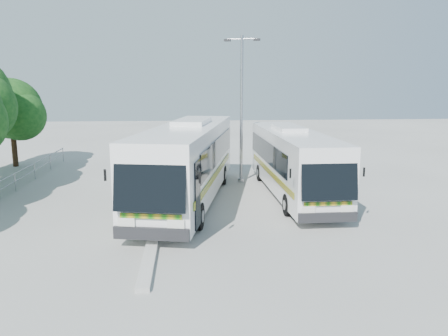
{
  "coord_description": "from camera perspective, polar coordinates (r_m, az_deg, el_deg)",
  "views": [
    {
      "loc": [
        -1.03,
        -16.98,
        5.51
      ],
      "look_at": [
        0.53,
        1.5,
        1.93
      ],
      "focal_mm": 35.0,
      "sensor_mm": 36.0,
      "label": 1
    }
  ],
  "objects": [
    {
      "name": "ground",
      "position": [
        17.88,
        -1.31,
        -7.04
      ],
      "size": [
        100.0,
        100.0,
        0.0
      ],
      "primitive_type": "plane",
      "color": "#A5A59F",
      "rests_on": "ground"
    },
    {
      "name": "kerb_divider",
      "position": [
        19.78,
        -8.36,
        -5.15
      ],
      "size": [
        0.4,
        16.0,
        0.15
      ],
      "primitive_type": "cube",
      "color": "#B2B2AD",
      "rests_on": "ground"
    },
    {
      "name": "tree_far_e",
      "position": [
        32.46,
        -25.97,
        6.96
      ],
      "size": [
        4.54,
        4.28,
        5.92
      ],
      "color": "#382314",
      "rests_on": "ground"
    },
    {
      "name": "coach_main",
      "position": [
        20.64,
        -4.71,
        1.01
      ],
      "size": [
        5.15,
        13.24,
        3.6
      ],
      "rotation": [
        0.0,
        0.0,
        -0.2
      ],
      "color": "white",
      "rests_on": "ground"
    },
    {
      "name": "coach_adjacent",
      "position": [
        22.17,
        8.91,
        1.01
      ],
      "size": [
        2.5,
        11.52,
        3.19
      ],
      "rotation": [
        0.0,
        0.0,
        0.01
      ],
      "color": "silver",
      "rests_on": "ground"
    },
    {
      "name": "lamppost",
      "position": [
        24.49,
        2.3,
        8.48
      ],
      "size": [
        1.93,
        0.79,
        8.11
      ],
      "rotation": [
        0.0,
        0.0,
        -0.32
      ],
      "color": "#999CA1",
      "rests_on": "ground"
    }
  ]
}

